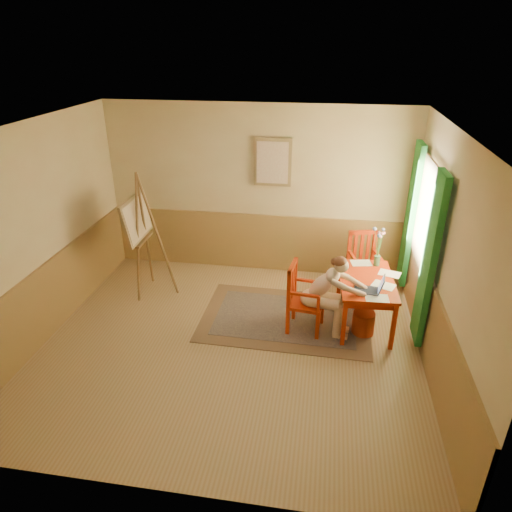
% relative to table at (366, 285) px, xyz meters
% --- Properties ---
extents(room, '(5.04, 4.54, 2.84)m').
position_rel_table_xyz_m(room, '(-1.75, -0.75, 0.77)').
color(room, tan).
rests_on(room, ground).
extents(wainscot, '(5.00, 4.50, 1.00)m').
position_rel_table_xyz_m(wainscot, '(-1.75, 0.05, -0.13)').
color(wainscot, '#AF8548').
rests_on(wainscot, room).
extents(window, '(0.12, 2.01, 2.20)m').
position_rel_table_xyz_m(window, '(0.67, 0.35, 0.71)').
color(window, white).
rests_on(window, room).
extents(wall_portrait, '(0.60, 0.05, 0.76)m').
position_rel_table_xyz_m(wall_portrait, '(-1.50, 1.45, 1.27)').
color(wall_portrait, '#987B4E').
rests_on(wall_portrait, room).
extents(rug, '(2.43, 1.64, 0.02)m').
position_rel_table_xyz_m(rug, '(-1.09, -0.05, -0.62)').
color(rug, '#8C7251').
rests_on(rug, room).
extents(table, '(0.78, 1.23, 0.72)m').
position_rel_table_xyz_m(table, '(0.00, 0.00, 0.00)').
color(table, '#B82903').
rests_on(table, room).
extents(chair_left, '(0.51, 0.49, 0.99)m').
position_rel_table_xyz_m(chair_left, '(-0.85, -0.26, -0.14)').
color(chair_left, '#B82903').
rests_on(chair_left, room).
extents(chair_back, '(0.55, 0.56, 1.01)m').
position_rel_table_xyz_m(chair_back, '(0.01, 0.88, -0.12)').
color(chair_back, '#B82903').
rests_on(chair_back, room).
extents(figure, '(0.89, 0.43, 1.18)m').
position_rel_table_xyz_m(figure, '(-0.53, -0.30, 0.02)').
color(figure, beige).
rests_on(figure, room).
extents(laptop, '(0.39, 0.26, 0.23)m').
position_rel_table_xyz_m(laptop, '(0.03, -0.33, 0.14)').
color(laptop, '#1E2338').
rests_on(laptop, table).
extents(papers, '(0.71, 1.21, 0.00)m').
position_rel_table_xyz_m(papers, '(0.14, 0.01, 0.09)').
color(papers, white).
rests_on(papers, table).
extents(vase, '(0.20, 0.28, 0.56)m').
position_rel_table_xyz_m(vase, '(0.15, 0.46, 0.35)').
color(vase, '#3F724C').
rests_on(vase, table).
extents(wastebasket, '(0.31, 0.31, 0.32)m').
position_rel_table_xyz_m(wastebasket, '(-0.00, -0.23, -0.47)').
color(wastebasket, '#C7431B').
rests_on(wastebasket, room).
extents(easel, '(0.65, 0.86, 1.95)m').
position_rel_table_xyz_m(easel, '(-3.37, 0.41, 0.53)').
color(easel, brown).
rests_on(easel, room).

